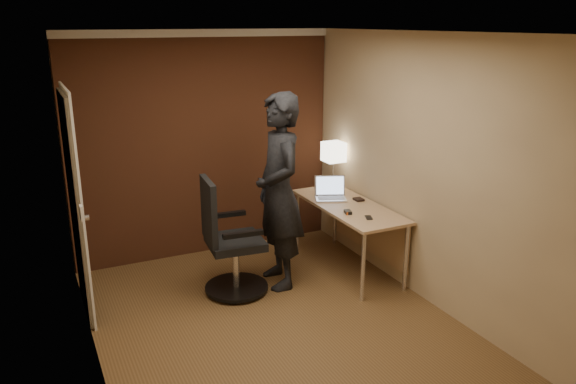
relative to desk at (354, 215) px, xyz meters
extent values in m
plane|color=brown|center=(-1.25, -0.80, -0.60)|extent=(4.00, 4.00, 0.00)
plane|color=white|center=(-1.25, -0.80, 1.90)|extent=(4.00, 4.00, 0.00)
plane|color=tan|center=(-1.25, 1.20, 0.65)|extent=(3.00, 0.00, 3.00)
plane|color=tan|center=(-1.25, -2.80, 0.65)|extent=(3.00, 0.00, 3.00)
plane|color=tan|center=(-2.75, -0.80, 0.65)|extent=(0.00, 4.00, 4.00)
plane|color=tan|center=(0.25, -0.80, 0.65)|extent=(0.00, 4.00, 4.00)
cube|color=brown|center=(-1.25, 1.17, 0.65)|extent=(2.98, 0.06, 2.50)
cube|color=silver|center=(-1.25, 1.16, 1.86)|extent=(3.00, 0.08, 0.08)
cube|color=silver|center=(-1.25, -2.76, 1.86)|extent=(3.00, 0.08, 0.08)
cube|color=silver|center=(-2.71, -0.80, 1.86)|extent=(0.08, 4.00, 0.08)
cube|color=silver|center=(0.21, -0.80, 1.86)|extent=(0.08, 4.00, 0.08)
cube|color=silver|center=(-2.73, 0.30, 0.40)|extent=(0.05, 0.82, 2.02)
cube|color=silver|center=(-2.71, 0.30, 0.40)|extent=(0.02, 0.92, 2.12)
cylinder|color=silver|center=(-2.68, -0.03, 0.40)|extent=(0.05, 0.05, 0.05)
cube|color=silver|center=(-2.74, -0.35, 0.55)|extent=(0.02, 0.08, 0.12)
cube|color=tan|center=(-0.07, 0.00, 0.11)|extent=(0.60, 1.50, 0.03)
cube|color=tan|center=(0.21, 0.00, -0.17)|extent=(0.02, 1.38, 0.54)
cylinder|color=silver|center=(-0.32, -0.69, -0.25)|extent=(0.04, 0.04, 0.70)
cylinder|color=silver|center=(-0.32, 0.69, -0.25)|extent=(0.04, 0.04, 0.70)
cylinder|color=silver|center=(0.18, -0.69, -0.25)|extent=(0.04, 0.04, 0.70)
cylinder|color=silver|center=(0.18, 0.69, -0.25)|extent=(0.04, 0.04, 0.70)
cube|color=silver|center=(0.10, 0.62, 0.14)|extent=(0.11, 0.11, 0.01)
cylinder|color=silver|center=(0.10, 0.62, 0.29)|extent=(0.01, 0.01, 0.30)
cube|color=white|center=(0.10, 0.62, 0.55)|extent=(0.22, 0.22, 0.22)
cube|color=silver|center=(-0.15, 0.25, 0.14)|extent=(0.39, 0.34, 0.01)
cube|color=silver|center=(-0.10, 0.35, 0.25)|extent=(0.33, 0.18, 0.22)
cube|color=#B2CCF2|center=(-0.10, 0.34, 0.25)|extent=(0.29, 0.16, 0.19)
cube|color=gray|center=(-0.15, 0.24, 0.14)|extent=(0.31, 0.23, 0.00)
cube|color=black|center=(-0.23, -0.24, 0.14)|extent=(0.08, 0.11, 0.03)
cube|color=black|center=(-0.11, -0.44, 0.13)|extent=(0.10, 0.13, 0.01)
cube|color=black|center=(0.10, 0.08, 0.14)|extent=(0.09, 0.11, 0.02)
cylinder|color=black|center=(-1.34, 0.01, -0.56)|extent=(0.63, 0.63, 0.03)
cylinder|color=silver|center=(-1.34, 0.01, -0.32)|extent=(0.07, 0.07, 0.47)
cube|color=black|center=(-1.34, 0.01, -0.08)|extent=(0.56, 0.56, 0.08)
cube|color=black|center=(-1.59, 0.03, 0.27)|extent=(0.10, 0.47, 0.61)
cube|color=black|center=(-1.32, 0.30, 0.11)|extent=(0.38, 0.09, 0.04)
cube|color=black|center=(-1.37, -0.28, 0.11)|extent=(0.38, 0.09, 0.04)
imported|color=black|center=(-0.87, 0.01, 0.37)|extent=(0.53, 0.75, 1.95)
camera|label=1|loc=(-3.08, -4.77, 1.98)|focal=35.00mm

